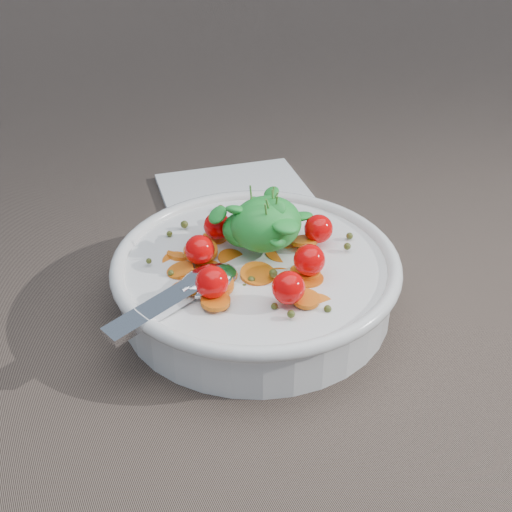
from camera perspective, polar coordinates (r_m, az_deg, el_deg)
name	(u,v)px	position (r m, az deg, el deg)	size (l,w,h in m)	color
ground	(271,289)	(0.60, 1.34, -2.95)	(6.00, 6.00, 0.00)	brown
bowl	(256,277)	(0.56, -0.02, -1.84)	(0.27, 0.25, 0.11)	white
napkin	(236,194)	(0.75, -1.76, 5.49)	(0.17, 0.15, 0.01)	white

